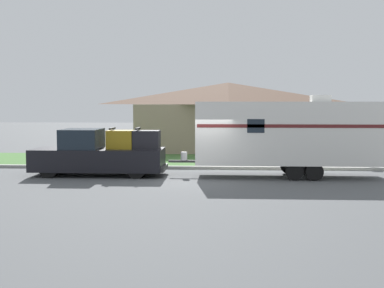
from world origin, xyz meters
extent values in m
plane|color=#515456|center=(0.00, 0.00, 0.00)|extent=(120.00, 120.00, 0.00)
cube|color=#999993|center=(0.00, 3.75, 0.07)|extent=(80.00, 0.30, 0.14)
cube|color=#477538|center=(0.00, 7.40, 0.01)|extent=(80.00, 7.00, 0.03)
cube|color=gray|center=(1.16, 14.24, 1.53)|extent=(11.61, 7.16, 3.06)
pyramid|color=brown|center=(1.16, 14.24, 3.78)|extent=(12.54, 7.73, 1.44)
cube|color=#4C3828|center=(1.16, 10.69, 1.05)|extent=(1.00, 0.06, 2.10)
cylinder|color=black|center=(-6.53, 0.43, 0.42)|extent=(0.83, 0.28, 0.83)
cylinder|color=black|center=(-6.53, 2.17, 0.42)|extent=(0.83, 0.28, 0.83)
cylinder|color=black|center=(-2.78, 0.43, 0.42)|extent=(0.83, 0.28, 0.83)
cylinder|color=black|center=(-2.78, 2.17, 0.42)|extent=(0.83, 0.28, 0.83)
cube|color=black|center=(-5.88, 1.30, 0.70)|extent=(3.12, 2.10, 0.95)
cube|color=#19232D|center=(-5.32, 1.30, 1.61)|extent=(1.62, 1.93, 0.85)
cube|color=black|center=(-3.04, 1.30, 0.70)|extent=(2.56, 2.10, 0.95)
cube|color=#333333|center=(-1.70, 1.30, 0.35)|extent=(0.12, 1.89, 0.20)
cube|color=olive|center=(-3.60, 1.30, 1.58)|extent=(1.15, 0.88, 0.80)
cube|color=black|center=(-3.97, 1.30, 2.06)|extent=(0.10, 0.97, 0.08)
cube|color=black|center=(-2.47, 1.30, 1.58)|extent=(1.15, 0.88, 0.80)
cube|color=black|center=(-2.84, 1.30, 2.06)|extent=(0.10, 0.97, 0.08)
cylinder|color=black|center=(3.79, 0.27, 0.37)|extent=(0.73, 0.22, 0.73)
cylinder|color=black|center=(3.79, 2.33, 0.37)|extent=(0.73, 0.22, 0.73)
cylinder|color=black|center=(4.60, 0.27, 0.37)|extent=(0.73, 0.22, 0.73)
cylinder|color=black|center=(4.60, 2.33, 0.37)|extent=(0.73, 0.22, 0.73)
cube|color=silver|center=(3.58, 1.30, 1.91)|extent=(7.73, 2.34, 2.63)
cube|color=#5B1E1E|center=(3.58, 0.12, 2.24)|extent=(7.57, 0.01, 0.14)
cube|color=#383838|center=(-0.90, 1.30, 0.64)|extent=(1.22, 0.12, 0.10)
cylinder|color=silver|center=(-0.84, 1.30, 0.87)|extent=(0.28, 0.28, 0.36)
cube|color=silver|center=(4.97, 1.30, 3.37)|extent=(0.80, 0.68, 0.28)
cube|color=#19232D|center=(2.18, 0.12, 2.24)|extent=(0.70, 0.01, 0.56)
cylinder|color=brown|center=(7.77, 4.89, 0.55)|extent=(0.09, 0.09, 1.09)
cube|color=black|center=(7.77, 4.89, 1.20)|extent=(0.48, 0.20, 0.22)
camera|label=1|loc=(0.88, -21.67, 3.22)|focal=50.00mm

